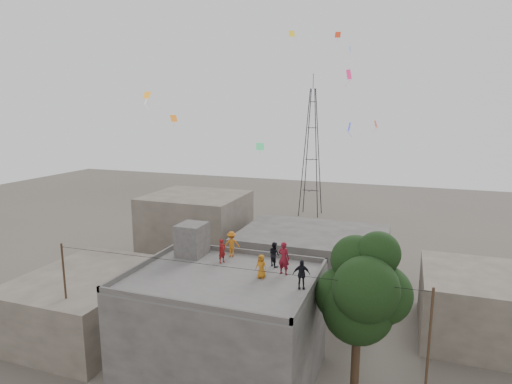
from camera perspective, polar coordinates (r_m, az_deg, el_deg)
ground at (r=26.58m, az=-4.30°, el=-23.46°), size 140.00×140.00×0.00m
main_building at (r=25.00m, az=-4.41°, el=-17.67°), size 10.00×8.00×6.10m
parapet at (r=23.64m, az=-4.52°, el=-10.83°), size 10.00×8.00×0.30m
stair_head_box at (r=26.91m, az=-8.52°, el=-6.29°), size 1.60×1.80×2.00m
neighbor_west at (r=32.51m, az=-21.34°, el=-13.47°), size 8.00×10.00×4.00m
neighbor_north at (r=36.90m, az=7.54°, el=-9.03°), size 12.00×9.00×5.00m
neighbor_northwest at (r=42.34m, az=-7.95°, el=-5.01°), size 9.00×8.00×7.00m
neighbor_east at (r=32.96m, az=27.32°, el=-13.24°), size 7.00×8.00×4.40m
tree at (r=22.48m, az=14.00°, el=-12.71°), size 4.90×4.60×9.10m
utility_line at (r=23.44m, az=-4.57°, el=-17.56°), size 20.12×0.62×7.40m
transmission_tower at (r=61.70m, az=7.41°, el=5.22°), size 2.97×2.97×20.01m
person_red_adult at (r=23.69m, az=3.73°, el=-8.79°), size 0.75×0.57×1.84m
person_orange_child at (r=23.23m, az=0.70°, el=-9.88°), size 0.69×0.51×1.30m
person_dark_child at (r=24.90m, az=2.46°, el=-8.28°), size 0.88×0.86×1.44m
person_dark_adult at (r=22.02m, az=6.06°, el=-10.86°), size 0.95×0.64×1.50m
person_orange_adult at (r=26.49m, az=-3.29°, el=-6.93°), size 1.18×1.02×1.59m
person_red_child at (r=25.49m, az=-4.55°, el=-7.84°), size 0.52×0.62×1.44m
kites at (r=28.61m, az=2.58°, el=13.39°), size 16.87×13.87×8.20m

